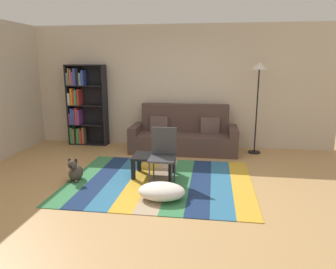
{
  "coord_description": "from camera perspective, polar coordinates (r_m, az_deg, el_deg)",
  "views": [
    {
      "loc": [
        0.75,
        -4.58,
        1.89
      ],
      "look_at": [
        -0.02,
        0.76,
        0.65
      ],
      "focal_mm": 33.72,
      "sensor_mm": 36.0,
      "label": 1
    }
  ],
  "objects": [
    {
      "name": "folding_chair",
      "position": [
        4.92,
        -0.89,
        -3.08
      ],
      "size": [
        0.4,
        0.4,
        0.9
      ],
      "rotation": [
        0.0,
        0.0,
        -0.31
      ],
      "color": "#38383D",
      "rests_on": "ground_plane"
    },
    {
      "name": "pouf",
      "position": [
        4.49,
        -1.16,
        -10.23
      ],
      "size": [
        0.66,
        0.48,
        0.23
      ],
      "primitive_type": "ellipsoid",
      "color": "white",
      "rests_on": "rug"
    },
    {
      "name": "couch",
      "position": [
        6.81,
        2.87,
        -0.26
      ],
      "size": [
        2.26,
        0.8,
        1.0
      ],
      "color": "#4C3833",
      "rests_on": "ground_plane"
    },
    {
      "name": "coffee_table",
      "position": [
        5.31,
        -2.55,
        -4.48
      ],
      "size": [
        0.69,
        0.5,
        0.36
      ],
      "color": "black",
      "rests_on": "rug"
    },
    {
      "name": "tv_remote",
      "position": [
        5.3,
        -1.54,
        -3.65
      ],
      "size": [
        0.05,
        0.15,
        0.02
      ],
      "primitive_type": "cube",
      "rotation": [
        0.0,
        0.0,
        -0.01
      ],
      "color": "black",
      "rests_on": "coffee_table"
    },
    {
      "name": "dog",
      "position": [
        5.37,
        -16.43,
        -6.41
      ],
      "size": [
        0.22,
        0.35,
        0.4
      ],
      "color": "#473D33",
      "rests_on": "ground_plane"
    },
    {
      "name": "standing_lamp",
      "position": [
        6.75,
        16.09,
        9.78
      ],
      "size": [
        0.32,
        0.32,
        1.89
      ],
      "color": "black",
      "rests_on": "ground_plane"
    },
    {
      "name": "back_wall",
      "position": [
        7.19,
        2.2,
        8.62
      ],
      "size": [
        6.8,
        0.1,
        2.7
      ],
      "primitive_type": "cube",
      "color": "beige",
      "rests_on": "ground_plane"
    },
    {
      "name": "bookshelf",
      "position": [
        7.57,
        -15.25,
        5.11
      ],
      "size": [
        0.9,
        0.28,
        1.84
      ],
      "color": "black",
      "rests_on": "ground_plane"
    },
    {
      "name": "rug",
      "position": [
        5.17,
        -1.46,
        -8.45
      ],
      "size": [
        2.94,
        2.35,
        0.01
      ],
      "color": "#387F4C",
      "rests_on": "ground_plane"
    },
    {
      "name": "ground_plane",
      "position": [
        5.01,
        -1.03,
        -9.23
      ],
      "size": [
        14.0,
        14.0,
        0.0
      ],
      "primitive_type": "plane",
      "color": "tan"
    }
  ]
}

